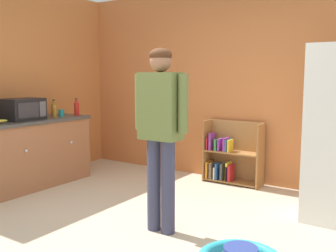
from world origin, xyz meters
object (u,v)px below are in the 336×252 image
(bookshelf, at_px, (230,157))
(teal_cup, at_px, (61,113))
(amber_bottle, at_px, (54,110))
(kitchen_counter, at_px, (11,157))
(banana_bunch, at_px, (2,121))
(ketchup_bottle, at_px, (77,108))
(standing_person, at_px, (161,123))
(microwave, at_px, (23,109))

(bookshelf, bearing_deg, teal_cup, -151.77)
(teal_cup, bearing_deg, amber_bottle, -79.80)
(kitchen_counter, distance_m, banana_bunch, 0.51)
(banana_bunch, xyz_separation_m, ketchup_bottle, (0.05, 1.17, 0.07))
(bookshelf, xyz_separation_m, banana_bunch, (-2.06, -2.08, 0.58))
(standing_person, height_order, ketchup_bottle, standing_person)
(standing_person, bearing_deg, kitchen_counter, 179.72)
(microwave, xyz_separation_m, banana_bunch, (0.09, -0.37, -0.11))
(bookshelf, relative_size, ketchup_bottle, 3.46)
(amber_bottle, bearing_deg, bookshelf, 31.62)
(bookshelf, relative_size, banana_bunch, 5.45)
(amber_bottle, relative_size, teal_cup, 2.59)
(ketchup_bottle, bearing_deg, bookshelf, 24.35)
(ketchup_bottle, xyz_separation_m, teal_cup, (-0.08, -0.21, -0.05))
(standing_person, bearing_deg, teal_cup, 160.39)
(microwave, xyz_separation_m, teal_cup, (0.06, 0.59, -0.09))
(ketchup_bottle, distance_m, teal_cup, 0.23)
(teal_cup, bearing_deg, banana_bunch, -87.80)
(banana_bunch, xyz_separation_m, amber_bottle, (-0.01, 0.81, 0.07))
(banana_bunch, relative_size, amber_bottle, 0.63)
(microwave, relative_size, amber_bottle, 1.95)
(bookshelf, height_order, microwave, microwave)
(kitchen_counter, xyz_separation_m, banana_bunch, (0.10, -0.16, 0.48))
(kitchen_counter, distance_m, teal_cup, 0.94)
(microwave, bearing_deg, ketchup_bottle, 80.18)
(bookshelf, xyz_separation_m, amber_bottle, (-2.07, -1.27, 0.65))
(amber_bottle, bearing_deg, ketchup_bottle, 81.27)
(standing_person, relative_size, ketchup_bottle, 6.99)
(kitchen_counter, xyz_separation_m, standing_person, (2.32, -0.01, 0.58))
(kitchen_counter, xyz_separation_m, amber_bottle, (0.09, 0.64, 0.55))
(amber_bottle, distance_m, teal_cup, 0.16)
(kitchen_counter, height_order, amber_bottle, amber_bottle)
(kitchen_counter, bearing_deg, teal_cup, 85.60)
(standing_person, xyz_separation_m, teal_cup, (-2.26, 0.80, -0.09))
(kitchen_counter, height_order, bookshelf, kitchen_counter)
(ketchup_bottle, height_order, teal_cup, ketchup_bottle)
(standing_person, xyz_separation_m, microwave, (-2.31, 0.22, 0.01))
(banana_bunch, bearing_deg, microwave, 104.00)
(microwave, bearing_deg, banana_bunch, -76.00)
(banana_bunch, height_order, amber_bottle, amber_bottle)
(banana_bunch, relative_size, ketchup_bottle, 0.63)
(standing_person, bearing_deg, banana_bunch, -176.07)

